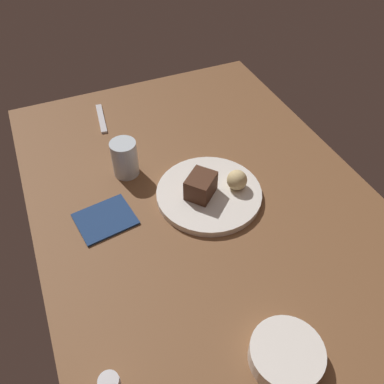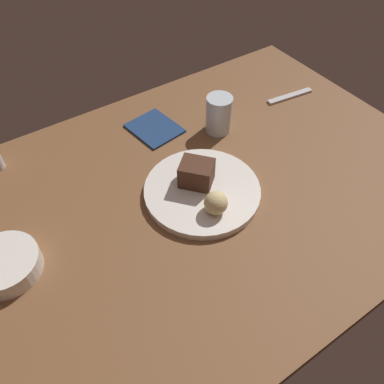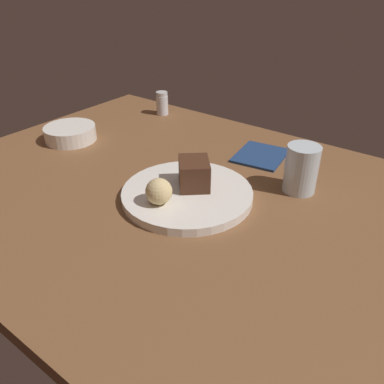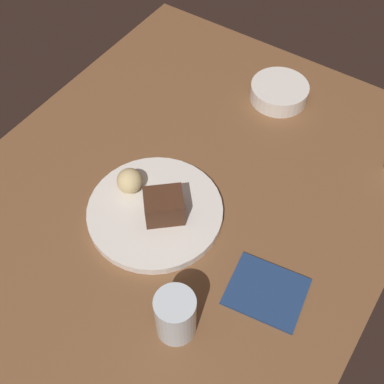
% 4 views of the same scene
% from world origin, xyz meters
% --- Properties ---
extents(dining_table, '(1.20, 0.84, 0.03)m').
position_xyz_m(dining_table, '(0.00, 0.00, 0.01)').
color(dining_table, brown).
rests_on(dining_table, ground).
extents(dessert_plate, '(0.27, 0.27, 0.02)m').
position_xyz_m(dessert_plate, '(-0.00, 0.01, 0.04)').
color(dessert_plate, white).
rests_on(dessert_plate, dining_table).
extents(chocolate_cake_slice, '(0.09, 0.10, 0.06)m').
position_xyz_m(chocolate_cake_slice, '(-0.00, -0.01, 0.08)').
color(chocolate_cake_slice, '#472819').
rests_on(chocolate_cake_slice, dessert_plate).
extents(bread_roll, '(0.05, 0.05, 0.05)m').
position_xyz_m(bread_roll, '(0.01, 0.08, 0.07)').
color(bread_roll, '#DBC184').
rests_on(bread_roll, dessert_plate).
extents(water_glass, '(0.07, 0.07, 0.10)m').
position_xyz_m(water_glass, '(-0.17, -0.15, 0.08)').
color(water_glass, silver).
rests_on(water_glass, dining_table).
extents(side_bowl, '(0.14, 0.14, 0.04)m').
position_xyz_m(side_bowl, '(0.43, -0.03, 0.05)').
color(side_bowl, white).
rests_on(side_bowl, dining_table).
extents(dessert_spoon, '(0.15, 0.04, 0.01)m').
position_xyz_m(dessert_spoon, '(-0.44, -0.15, 0.03)').
color(dessert_spoon, silver).
rests_on(dessert_spoon, dining_table).
extents(folded_napkin, '(0.13, 0.15, 0.01)m').
position_xyz_m(folded_napkin, '(-0.03, -0.25, 0.03)').
color(folded_napkin, navy).
rests_on(folded_napkin, dining_table).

